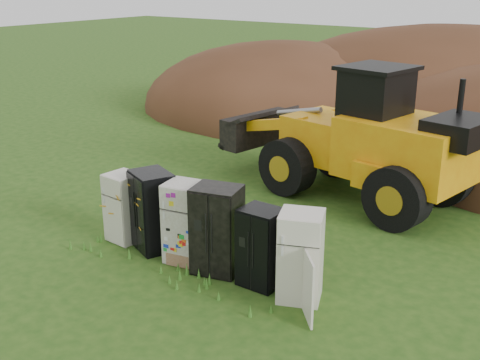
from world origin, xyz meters
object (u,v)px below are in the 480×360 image
object	(u,v)px
fridge_leftmost	(125,207)
fridge_black_right	(261,247)
fridge_black_side	(153,211)
fridge_dark_mid	(217,230)
fridge_open_door	(301,256)
wheel_loader	(344,129)
fridge_sticker	(185,222)

from	to	relation	value
fridge_leftmost	fridge_black_right	size ratio (longest dim) A/B	1.00
fridge_black_side	fridge_dark_mid	distance (m)	1.89
fridge_open_door	fridge_black_right	bearing A→B (deg)	156.09
fridge_black_right	fridge_open_door	world-z (taller)	fridge_open_door
fridge_dark_mid	fridge_black_right	distance (m)	1.10
fridge_leftmost	fridge_black_right	bearing A→B (deg)	4.76
fridge_black_right	wheel_loader	size ratio (longest dim) A/B	0.21
fridge_leftmost	fridge_open_door	world-z (taller)	fridge_open_door
fridge_open_door	fridge_black_side	bearing A→B (deg)	157.86
fridge_black_side	fridge_sticker	distance (m)	1.02
fridge_leftmost	fridge_black_right	world-z (taller)	fridge_leftmost
fridge_sticker	fridge_open_door	xyz separation A→B (m)	(2.90, 0.02, -0.00)
fridge_leftmost	fridge_dark_mid	xyz separation A→B (m)	(2.76, 0.01, 0.12)
fridge_leftmost	wheel_loader	world-z (taller)	wheel_loader
fridge_leftmost	fridge_black_side	bearing A→B (deg)	6.89
fridge_sticker	wheel_loader	xyz separation A→B (m)	(0.79, 6.02, 0.98)
fridge_leftmost	fridge_open_door	bearing A→B (deg)	4.19
fridge_black_side	fridge_sticker	size ratio (longest dim) A/B	1.02
fridge_dark_mid	fridge_leftmost	bearing A→B (deg)	165.71
fridge_leftmost	wheel_loader	xyz separation A→B (m)	(2.68, 6.03, 1.06)
fridge_black_right	fridge_black_side	bearing A→B (deg)	-179.38
fridge_leftmost	fridge_dark_mid	size ratio (longest dim) A/B	0.87
fridge_sticker	fridge_open_door	distance (m)	2.90
fridge_leftmost	fridge_sticker	bearing A→B (deg)	4.08
fridge_leftmost	fridge_black_side	xyz separation A→B (m)	(0.87, 0.05, 0.10)
fridge_dark_mid	fridge_open_door	distance (m)	2.02
fridge_black_side	fridge_open_door	distance (m)	3.91
wheel_loader	fridge_open_door	bearing A→B (deg)	-61.10
fridge_leftmost	fridge_sticker	world-z (taller)	fridge_sticker
fridge_black_side	fridge_leftmost	bearing A→B (deg)	-153.58
fridge_sticker	wheel_loader	world-z (taller)	wheel_loader
fridge_black_side	fridge_black_right	bearing A→B (deg)	23.67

